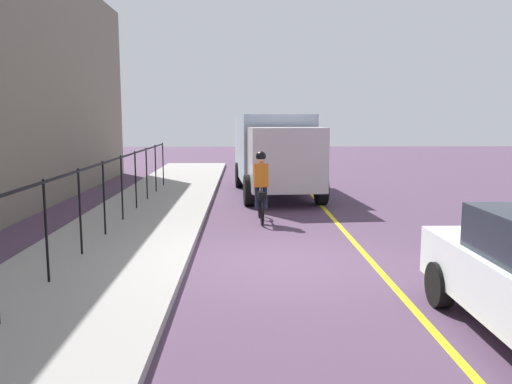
% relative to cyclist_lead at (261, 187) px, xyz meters
% --- Properties ---
extents(ground_plane, '(80.00, 80.00, 0.00)m').
position_rel_cyclist_lead_xyz_m(ground_plane, '(-3.86, -0.34, -0.91)').
color(ground_plane, '#4C364D').
extents(lane_line_centre, '(36.00, 0.12, 0.01)m').
position_rel_cyclist_lead_xyz_m(lane_line_centre, '(-3.86, -1.94, -0.91)').
color(lane_line_centre, yellow).
rests_on(lane_line_centre, ground).
extents(sidewalk, '(40.00, 3.20, 0.15)m').
position_rel_cyclist_lead_xyz_m(sidewalk, '(-3.86, 3.06, -0.84)').
color(sidewalk, gray).
rests_on(sidewalk, ground).
extents(iron_fence, '(18.47, 0.04, 1.60)m').
position_rel_cyclist_lead_xyz_m(iron_fence, '(-2.86, 3.46, 0.41)').
color(iron_fence, black).
rests_on(iron_fence, sidewalk).
extents(cyclist_lead, '(1.71, 0.37, 1.83)m').
position_rel_cyclist_lead_xyz_m(cyclist_lead, '(0.00, 0.00, 0.00)').
color(cyclist_lead, black).
rests_on(cyclist_lead, ground).
extents(box_truck_background, '(6.86, 2.93, 2.78)m').
position_rel_cyclist_lead_xyz_m(box_truck_background, '(5.11, -0.65, 0.64)').
color(box_truck_background, '#A7B6C9').
rests_on(box_truck_background, ground).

